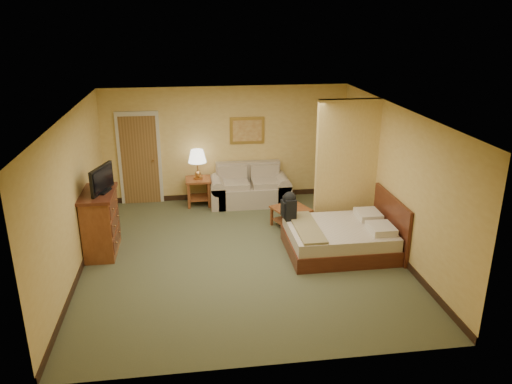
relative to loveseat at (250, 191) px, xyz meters
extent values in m
plane|color=#505335|center=(-0.47, -2.57, -0.29)|extent=(6.00, 6.00, 0.00)
plane|color=white|center=(-0.47, -2.57, 2.31)|extent=(6.00, 6.00, 0.00)
cube|color=#E0B85F|center=(-0.47, 0.43, 1.01)|extent=(5.50, 0.02, 2.60)
cube|color=#E0B85F|center=(-3.22, -2.57, 1.01)|extent=(0.02, 6.00, 2.60)
cube|color=#E0B85F|center=(2.28, -2.57, 1.01)|extent=(0.02, 6.00, 2.60)
cube|color=#E0B85F|center=(1.68, -1.65, 1.01)|extent=(1.20, 0.15, 2.60)
cube|color=beige|center=(-2.42, 0.40, 0.76)|extent=(0.94, 0.06, 2.10)
cube|color=brown|center=(-2.42, 0.38, 0.71)|extent=(0.80, 0.04, 2.00)
cylinder|color=#B98144|center=(-2.12, 0.33, 0.71)|extent=(0.04, 0.12, 0.04)
cube|color=black|center=(-0.47, 0.42, -0.23)|extent=(5.50, 0.02, 0.12)
cube|color=tan|center=(0.00, -0.05, -0.07)|extent=(1.47, 0.79, 0.44)
cube|color=tan|center=(0.00, 0.29, 0.38)|extent=(1.47, 0.19, 0.46)
cube|color=tan|center=(-0.74, -0.05, -0.05)|extent=(0.32, 0.79, 0.49)
cube|color=tan|center=(0.74, -0.05, -0.05)|extent=(0.32, 0.79, 0.49)
cube|color=brown|center=(-1.15, 0.08, 0.30)|extent=(0.56, 0.56, 0.04)
cube|color=brown|center=(-1.15, 0.08, -0.13)|extent=(0.47, 0.47, 0.03)
cube|color=brown|center=(-1.37, -0.15, -0.01)|extent=(0.06, 0.06, 0.57)
cube|color=brown|center=(-0.93, -0.15, -0.01)|extent=(0.06, 0.06, 0.57)
cube|color=brown|center=(-1.37, 0.30, -0.01)|extent=(0.06, 0.06, 0.57)
cube|color=brown|center=(-0.93, 0.30, -0.01)|extent=(0.06, 0.06, 0.57)
cylinder|color=#B98144|center=(-1.15, 0.08, 0.34)|extent=(0.20, 0.20, 0.04)
cylinder|color=#B98144|center=(-1.15, 0.08, 0.60)|extent=(0.03, 0.03, 0.33)
cone|color=white|center=(-1.15, 0.08, 0.84)|extent=(0.40, 0.40, 0.28)
cube|color=brown|center=(0.65, -1.47, 0.11)|extent=(0.84, 0.84, 0.04)
cube|color=brown|center=(0.65, -1.47, -0.15)|extent=(0.72, 0.72, 0.03)
cube|color=brown|center=(0.37, -1.75, -0.10)|extent=(0.05, 0.05, 0.39)
cube|color=brown|center=(0.93, -1.19, -0.10)|extent=(0.05, 0.05, 0.39)
cube|color=#B78E3F|center=(0.00, 0.41, 1.31)|extent=(0.78, 0.03, 0.61)
cube|color=#B07036|center=(0.00, 0.39, 1.31)|extent=(0.65, 0.02, 0.48)
cube|color=brown|center=(-2.94, -2.10, 0.26)|extent=(0.50, 1.01, 1.10)
cube|color=#4A1D11|center=(-2.94, -2.10, 0.83)|extent=(0.57, 1.08, 0.06)
cube|color=black|center=(-2.84, -2.10, 0.88)|extent=(0.28, 0.38, 0.03)
cube|color=black|center=(-2.84, -2.10, 1.10)|extent=(0.29, 0.74, 0.46)
cube|color=#4A1D11|center=(1.28, -2.67, -0.15)|extent=(1.85, 1.48, 0.28)
cube|color=beige|center=(1.28, -2.67, 0.10)|extent=(1.80, 1.43, 0.22)
cube|color=#4A1D11|center=(2.24, -2.67, 0.22)|extent=(0.06, 1.57, 1.02)
cube|color=silver|center=(1.93, -3.00, 0.26)|extent=(0.42, 0.51, 0.13)
cube|color=silver|center=(1.93, -2.35, 0.26)|extent=(0.42, 0.51, 0.13)
cube|color=olive|center=(0.68, -2.67, 0.22)|extent=(0.42, 1.39, 0.05)
cube|color=black|center=(0.46, -2.19, 0.41)|extent=(0.22, 0.31, 0.40)
sphere|color=black|center=(0.46, -2.19, 0.61)|extent=(0.24, 0.24, 0.24)
camera|label=1|loc=(-1.33, -10.57, 3.80)|focal=35.00mm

